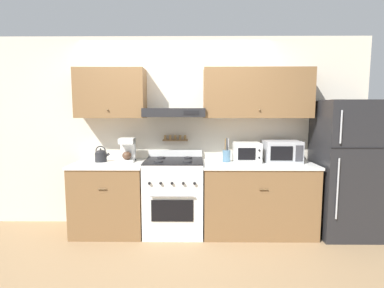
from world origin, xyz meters
The scene contains 11 objects.
ground_plane centered at (0.00, 0.00, 0.00)m, with size 16.00×16.00×0.00m, color #937551.
wall_back centered at (0.10, 0.65, 1.44)m, with size 5.20×0.46×2.55m.
counter_left centered at (-0.82, 0.35, 0.46)m, with size 0.91×0.69×0.91m.
counter_right centered at (1.07, 0.35, 0.45)m, with size 1.41×0.69×0.91m.
stove_range centered at (0.00, 0.34, 0.48)m, with size 0.73×0.69×1.04m.
refrigerator centered at (2.19, 0.32, 0.85)m, with size 0.75×0.73×1.70m.
tea_kettle centered at (-0.96, 0.43, 0.99)m, with size 0.19×0.15×0.21m.
coffee_maker centered at (-0.61, 0.45, 1.06)m, with size 0.19×0.21×0.31m.
microwave centered at (1.40, 0.45, 1.05)m, with size 0.45×0.38×0.27m.
utensil_crock centered at (0.68, 0.43, 0.99)m, with size 0.10×0.10×0.31m.
toaster_oven centered at (0.94, 0.43, 1.03)m, with size 0.34×0.30×0.25m.
Camera 1 is at (0.27, -3.41, 1.58)m, focal length 28.00 mm.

